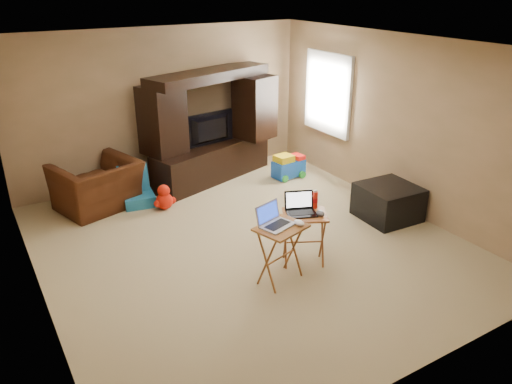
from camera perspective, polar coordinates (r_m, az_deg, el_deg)
floor at (r=6.54m, az=-0.91°, el=-5.85°), size 5.50×5.50×0.00m
ceiling at (r=5.75m, az=-1.07°, el=16.45°), size 5.50×5.50×0.00m
wall_back at (r=8.43m, az=-10.57°, el=9.66°), size 5.00×0.00×5.00m
wall_front at (r=4.09m, az=18.91°, el=-6.35°), size 5.00×0.00×5.00m
wall_left at (r=5.32m, az=-24.95°, el=-0.34°), size 0.00×5.50×5.50m
wall_right at (r=7.54m, az=15.80°, el=7.57°), size 0.00×5.50×5.50m
window_pane at (r=8.59m, az=8.31°, el=11.10°), size 0.00×1.20×1.20m
window_frame at (r=8.58m, az=8.20°, el=11.08°), size 0.06×1.14×1.34m
entertainment_center at (r=8.33m, az=-5.14°, el=7.44°), size 2.31×1.21×1.84m
television at (r=8.30m, az=-4.99°, el=7.12°), size 0.94×0.27×0.54m
recliner at (r=7.71m, az=-17.67°, el=0.66°), size 1.34×1.24×0.72m
child_rocker at (r=7.70m, az=-13.38°, el=0.63°), size 0.53×0.58×0.60m
plush_toy at (r=7.51m, az=-10.46°, el=-0.54°), size 0.35×0.29×0.39m
push_toy at (r=8.60m, az=3.74°, el=3.05°), size 0.61×0.47×0.43m
ottoman at (r=7.35m, az=14.86°, el=-1.12°), size 0.80×0.80×0.49m
tray_table_left at (r=5.63m, az=2.82°, el=-7.08°), size 0.62×0.55×0.68m
tray_table_right at (r=5.99m, az=5.51°, el=-5.34°), size 0.63×0.59×0.66m
laptop_left at (r=5.42m, az=2.48°, el=-2.81°), size 0.43×0.38×0.24m
laptop_right at (r=5.78m, az=5.24°, el=-1.46°), size 0.42×0.39×0.24m
mouse_left at (r=5.50m, az=4.95°, el=-3.52°), size 0.11×0.15×0.06m
mouse_right at (r=5.81m, az=7.37°, el=-2.42°), size 0.11×0.15×0.05m
water_bottle at (r=5.96m, az=6.76°, el=-0.92°), size 0.06×0.06×0.20m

